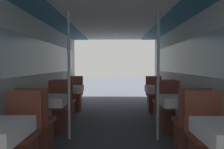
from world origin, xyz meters
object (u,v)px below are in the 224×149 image
support_pole_left_1 (69,76)px  chair_right_far_1 (170,115)px  dining_table_left_2 (70,91)px  dining_table_right_1 (179,104)px  dining_table_left_1 (48,103)px  chair_right_far_0 (208,149)px  chair_left_near_2 (65,108)px  chair_left_near_1 (37,132)px  dining_table_right_2 (159,91)px  chair_right_near_2 (164,108)px  chair_left_far_0 (18,147)px  support_pole_right_1 (158,76)px  chair_right_near_1 (190,132)px  chair_left_far_2 (74,100)px  chair_right_far_2 (155,100)px  chair_left_far_1 (57,114)px

support_pole_left_1 → chair_right_far_1: support_pole_left_1 is taller
dining_table_left_2 → dining_table_right_1: (2.12, -1.65, 0.00)m
dining_table_left_1 → chair_right_far_0: (2.12, -1.12, -0.30)m
chair_left_near_2 → dining_table_right_1: chair_left_near_2 is taller
chair_left_near_2 → chair_left_near_1: bearing=-90.0°
dining_table_left_1 → dining_table_right_2: (2.12, 1.65, 0.00)m
chair_right_far_1 → chair_right_near_2: 0.58m
chair_left_far_0 → chair_right_near_2: 3.08m
chair_right_near_2 → chair_right_far_1: bearing=-90.0°
chair_left_near_2 → support_pole_right_1: bearing=-32.2°
chair_left_near_1 → chair_left_far_0: bearing=-90.0°
chair_right_near_2 → support_pole_left_1: bearing=-147.8°
chair_right_far_0 → chair_right_far_1: size_ratio=1.00×
chair_right_far_0 → chair_right_near_1: same height
chair_right_far_1 → chair_right_near_2: size_ratio=1.00×
chair_left_far_2 → chair_right_near_1: bearing=127.9°
dining_table_right_2 → chair_right_far_2: (0.00, 0.54, -0.30)m
support_pole_right_1 → dining_table_right_2: bearing=78.4°
chair_left_far_1 → dining_table_left_2: chair_left_far_1 is taller
dining_table_right_2 → chair_left_near_2: bearing=-165.8°
chair_right_near_1 → support_pole_right_1: size_ratio=0.44×
chair_left_far_2 → support_pole_right_1: size_ratio=0.44×
support_pole_left_1 → chair_left_far_1: bearing=122.4°
chair_left_near_1 → chair_right_far_2: bearing=52.1°
chair_left_near_1 → support_pole_left_1: 0.98m
chair_left_near_2 → dining_table_right_1: (2.12, -1.12, 0.30)m
chair_left_far_1 → chair_right_far_1: bearing=-180.0°
chair_left_near_1 → chair_left_near_2: bearing=90.0°
chair_left_far_0 → chair_right_far_1: size_ratio=1.00×
chair_left_far_2 → support_pole_right_1: bearing=129.1°
chair_right_far_0 → chair_right_near_1: 0.58m
support_pole_right_1 → dining_table_right_1: bearing=0.0°
support_pole_left_1 → chair_left_far_2: (-0.34, 2.19, -0.75)m
chair_right_far_1 → dining_table_left_2: bearing=-27.8°
chair_left_far_2 → chair_right_far_1: bearing=142.0°
dining_table_left_2 → support_pole_right_1: (1.78, -1.65, 0.45)m
chair_left_far_2 → chair_right_near_2: same height
dining_table_right_1 → chair_right_far_2: (0.00, 2.19, -0.30)m
chair_left_near_1 → dining_table_left_2: 2.21m
chair_right_far_0 → dining_table_right_2: (0.00, 2.77, 0.30)m
dining_table_right_2 → chair_left_far_2: bearing=165.8°
dining_table_left_1 → chair_left_far_1: chair_left_far_1 is taller
chair_left_far_1 → chair_right_near_1: bearing=153.2°
chair_right_near_1 → dining_table_right_1: bearing=90.0°
support_pole_right_1 → support_pole_left_1: bearing=180.0°
chair_left_near_2 → support_pole_right_1: size_ratio=0.44×
chair_left_far_2 → dining_table_right_1: size_ratio=1.29×
dining_table_left_1 → support_pole_left_1: support_pole_left_1 is taller
dining_table_left_2 → chair_right_far_1: 2.42m
dining_table_left_2 → dining_table_right_2: same height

